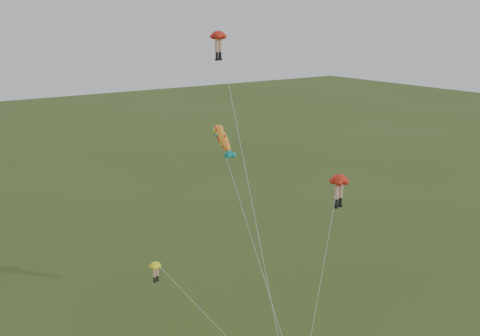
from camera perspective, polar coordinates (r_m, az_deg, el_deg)
legs_kite_red_high at (r=43.65m, az=-2.20°, el=13.16°), size 4.98×15.45×22.92m
legs_kite_red_mid at (r=40.94m, az=10.50°, el=-1.67°), size 6.61×4.20×12.54m
legs_kite_yellow at (r=37.10m, az=-8.12°, el=-11.23°), size 5.50×9.32×7.93m
fish_kite at (r=42.73m, az=-1.84°, el=3.05°), size 2.13×12.54×15.85m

